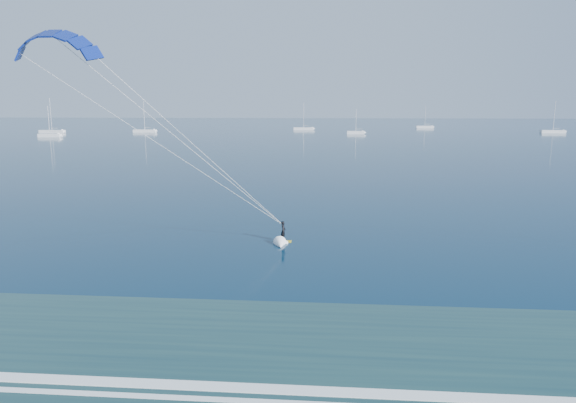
# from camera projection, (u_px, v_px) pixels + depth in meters

# --- Properties ---
(kitesurfer_rig) EXTENTS (19.77, 9.53, 17.50)m
(kitesurfer_rig) POSITION_uv_depth(u_px,v_px,m) (179.00, 139.00, 38.71)
(kitesurfer_rig) COLOR gold
(kitesurfer_rig) RESTS_ON ground
(sailboat_0) EXTENTS (8.16, 2.40, 11.17)m
(sailboat_0) POSITION_uv_depth(u_px,v_px,m) (50.00, 135.00, 185.65)
(sailboat_0) COLOR white
(sailboat_0) RESTS_ON ground
(sailboat_1) EXTENTS (9.64, 2.40, 13.11)m
(sailboat_1) POSITION_uv_depth(u_px,v_px,m) (145.00, 131.00, 217.23)
(sailboat_1) COLOR white
(sailboat_1) RESTS_ON ground
(sailboat_2) EXTENTS (9.21, 2.40, 12.35)m
(sailboat_2) POSITION_uv_depth(u_px,v_px,m) (304.00, 128.00, 238.29)
(sailboat_2) COLOR white
(sailboat_2) RESTS_ON ground
(sailboat_3) EXTENTS (6.94, 2.40, 9.87)m
(sailboat_3) POSITION_uv_depth(u_px,v_px,m) (356.00, 132.00, 205.28)
(sailboat_3) COLOR white
(sailboat_3) RESTS_ON ground
(sailboat_4) EXTENTS (8.34, 2.40, 11.40)m
(sailboat_4) POSITION_uv_depth(u_px,v_px,m) (425.00, 127.00, 256.86)
(sailboat_4) COLOR white
(sailboat_4) RESTS_ON ground
(sailboat_5) EXTENTS (9.67, 2.40, 13.07)m
(sailboat_5) POSITION_uv_depth(u_px,v_px,m) (553.00, 131.00, 212.39)
(sailboat_5) COLOR white
(sailboat_5) RESTS_ON ground
(sailboat_7) EXTENTS (10.46, 2.40, 14.23)m
(sailboat_7) POSITION_uv_depth(u_px,v_px,m) (52.00, 131.00, 212.99)
(sailboat_7) COLOR white
(sailboat_7) RESTS_ON ground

